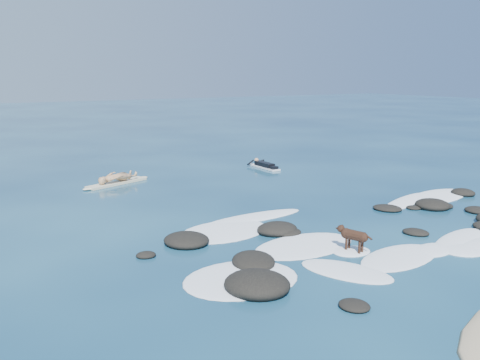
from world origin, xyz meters
TOP-DOWN VIEW (x-y plane):
  - ground at (0.00, 0.00)m, footprint 160.00×160.00m
  - reef_rocks at (-0.15, -1.45)m, footprint 14.26×6.72m
  - breaking_foam at (0.12, -1.20)m, footprint 14.51×7.21m
  - standing_surfer_rig at (-4.34, 9.81)m, footprint 3.39×1.63m
  - paddling_surfer_rig at (3.36, 9.83)m, footprint 1.07×2.37m
  - dog at (-1.80, -2.21)m, footprint 0.49×1.12m

SIDE VIEW (x-z plane):
  - ground at x=0.00m, z-range 0.00..0.00m
  - breaking_foam at x=0.12m, z-range -0.05..0.07m
  - reef_rocks at x=-0.15m, z-range -0.16..0.37m
  - paddling_surfer_rig at x=3.36m, z-range -0.07..0.35m
  - dog at x=-1.80m, z-range 0.12..0.84m
  - standing_surfer_rig at x=-4.34m, z-range -0.21..1.79m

